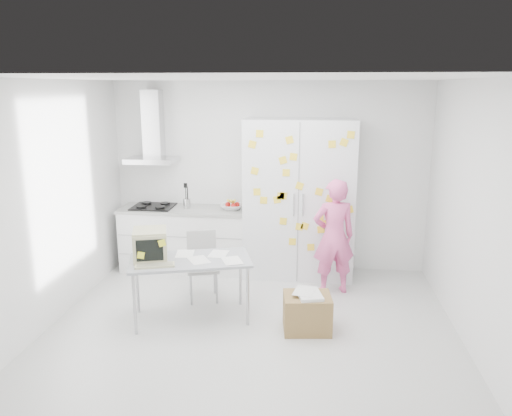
# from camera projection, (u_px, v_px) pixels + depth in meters

# --- Properties ---
(floor) EXTENTS (4.50, 4.00, 0.02)m
(floor) POSITION_uv_depth(u_px,v_px,m) (252.00, 327.00, 5.60)
(floor) COLOR silver
(floor) RESTS_ON ground
(walls) EXTENTS (4.52, 4.01, 2.70)m
(walls) POSITION_uv_depth(u_px,v_px,m) (259.00, 195.00, 5.97)
(walls) COLOR white
(walls) RESTS_ON ground
(ceiling) EXTENTS (4.50, 4.00, 0.02)m
(ceiling) POSITION_uv_depth(u_px,v_px,m) (251.00, 78.00, 4.95)
(ceiling) COLOR white
(ceiling) RESTS_ON walls
(counter_run) EXTENTS (1.84, 0.63, 1.28)m
(counter_run) POSITION_uv_depth(u_px,v_px,m) (185.00, 238.00, 7.26)
(counter_run) COLOR white
(counter_run) RESTS_ON ground
(range_hood) EXTENTS (0.70, 0.48, 1.01)m
(range_hood) POSITION_uv_depth(u_px,v_px,m) (153.00, 134.00, 7.09)
(range_hood) COLOR silver
(range_hood) RESTS_ON walls
(tall_cabinet) EXTENTS (1.50, 0.68, 2.20)m
(tall_cabinet) POSITION_uv_depth(u_px,v_px,m) (299.00, 199.00, 6.90)
(tall_cabinet) COLOR silver
(tall_cabinet) RESTS_ON ground
(person) EXTENTS (0.62, 0.48, 1.50)m
(person) POSITION_uv_depth(u_px,v_px,m) (334.00, 237.00, 6.37)
(person) COLOR #EC5B9C
(person) RESTS_ON ground
(desk) EXTENTS (1.48, 1.03, 1.07)m
(desk) POSITION_uv_depth(u_px,v_px,m) (165.00, 252.00, 5.59)
(desk) COLOR #989BA1
(desk) RESTS_ON ground
(chair) EXTENTS (0.48, 0.48, 0.86)m
(chair) POSITION_uv_depth(u_px,v_px,m) (202.00, 261.00, 6.27)
(chair) COLOR #A2A2A0
(chair) RESTS_ON ground
(cardboard_box) EXTENTS (0.56, 0.47, 0.45)m
(cardboard_box) POSITION_uv_depth(u_px,v_px,m) (307.00, 312.00, 5.46)
(cardboard_box) COLOR olive
(cardboard_box) RESTS_ON ground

